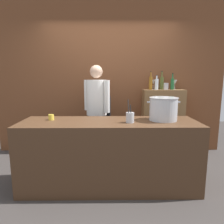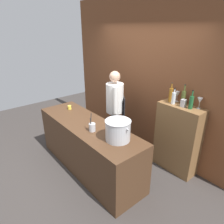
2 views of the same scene
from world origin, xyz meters
name	(u,v)px [view 1 (image 1 of 2)]	position (x,y,z in m)	size (l,w,h in m)	color
ground_plane	(109,185)	(0.00, 0.00, 0.00)	(8.00, 8.00, 0.00)	#383330
brick_back_panel	(109,75)	(0.00, 1.40, 1.50)	(4.40, 0.10, 3.00)	brown
prep_counter	(109,154)	(0.00, 0.00, 0.45)	(2.31, 0.70, 0.90)	#472D1C
bar_cabinet	(162,122)	(1.01, 1.19, 0.62)	(0.76, 0.32, 1.24)	brown
chef	(97,107)	(-0.21, 0.80, 0.96)	(0.45, 0.42, 1.66)	black
stockpot_large	(163,109)	(0.72, 0.06, 1.05)	(0.43, 0.38, 0.30)	#B7BABF
utensil_crock	(130,117)	(0.26, -0.08, 0.97)	(0.10, 0.10, 0.30)	#B7BABF
butter_jar	(51,117)	(-0.78, 0.09, 0.94)	(0.07, 0.07, 0.07)	yellow
wine_bottle_clear	(157,84)	(0.86, 1.15, 1.34)	(0.06, 0.06, 0.27)	silver
wine_bottle_amber	(151,83)	(0.76, 1.20, 1.36)	(0.06, 0.06, 0.33)	#8C5919
wine_bottle_green	(172,84)	(1.16, 1.18, 1.35)	(0.06, 0.06, 0.30)	#1E592D
wine_bottle_olive	(162,83)	(0.98, 1.25, 1.36)	(0.07, 0.07, 0.34)	#475123
wine_glass_wide	(175,82)	(1.24, 1.28, 1.37)	(0.08, 0.08, 0.18)	silver
wine_glass_tall	(153,83)	(0.83, 1.30, 1.36)	(0.07, 0.07, 0.18)	silver
spice_tin_silver	(166,86)	(1.04, 1.16, 1.30)	(0.07, 0.07, 0.12)	#B2B2B7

